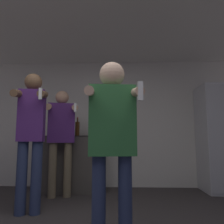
{
  "coord_description": "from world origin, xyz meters",
  "views": [
    {
      "loc": [
        0.39,
        -1.35,
        0.92
      ],
      "look_at": [
        0.31,
        0.51,
        1.16
      ],
      "focal_mm": 35.0,
      "sensor_mm": 36.0,
      "label": 1
    }
  ],
  "objects": [
    {
      "name": "bottle_brown_liquor",
      "position": [
        -0.2,
        2.73,
        1.12
      ],
      "size": [
        0.07,
        0.07,
        0.32
      ],
      "color": "silver",
      "rests_on": "counter"
    },
    {
      "name": "counter",
      "position": [
        -0.53,
        2.77,
        0.5
      ],
      "size": [
        1.22,
        0.68,
        1.0
      ],
      "color": "#47423D",
      "rests_on": "ground_plane"
    },
    {
      "name": "bottle_short_whiskey",
      "position": [
        -0.73,
        2.73,
        1.13
      ],
      "size": [
        0.09,
        0.09,
        0.33
      ],
      "color": "#563314",
      "rests_on": "counter"
    },
    {
      "name": "bottle_dark_rum",
      "position": [
        -0.55,
        2.73,
        1.11
      ],
      "size": [
        0.1,
        0.1,
        0.28
      ],
      "color": "silver",
      "rests_on": "counter"
    },
    {
      "name": "ceiling_slab",
      "position": [
        0.0,
        1.55,
        2.57
      ],
      "size": [
        7.0,
        3.62,
        0.05
      ],
      "color": "silver",
      "rests_on": "wall_back"
    },
    {
      "name": "person_woman_foreground",
      "position": [
        0.31,
        0.51,
        0.97
      ],
      "size": [
        0.48,
        0.46,
        1.6
      ],
      "color": "navy",
      "rests_on": "ground_plane"
    },
    {
      "name": "person_man_side",
      "position": [
        -0.79,
        1.44,
        1.04
      ],
      "size": [
        0.45,
        0.47,
        1.8
      ],
      "color": "navy",
      "rests_on": "ground_plane"
    },
    {
      "name": "refrigerator",
      "position": [
        2.22,
        2.77,
        0.96
      ],
      "size": [
        0.73,
        0.69,
        1.93
      ],
      "color": "silver",
      "rests_on": "ground_plane"
    },
    {
      "name": "bottle_clear_vodka",
      "position": [
        -0.44,
        2.73,
        1.13
      ],
      "size": [
        0.08,
        0.08,
        0.35
      ],
      "color": "#563314",
      "rests_on": "counter"
    },
    {
      "name": "person_spectator_back",
      "position": [
        -0.62,
        2.27,
        1.05
      ],
      "size": [
        0.58,
        0.52,
        1.76
      ],
      "color": "#75664C",
      "rests_on": "ground_plane"
    },
    {
      "name": "bottle_amber_bourbon",
      "position": [
        -0.89,
        2.73,
        1.11
      ],
      "size": [
        0.07,
        0.07,
        0.3
      ],
      "color": "#563314",
      "rests_on": "counter"
    },
    {
      "name": "wall_back",
      "position": [
        0.0,
        3.13,
        1.27
      ],
      "size": [
        7.0,
        0.06,
        2.55
      ],
      "color": "silver",
      "rests_on": "ground_plane"
    }
  ]
}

